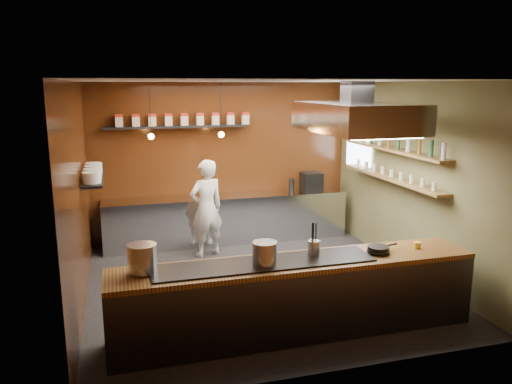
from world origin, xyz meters
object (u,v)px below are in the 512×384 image
object	(u,v)px
stockpot_large	(142,258)
espresso_machine	(311,182)
extractor_hood	(356,117)
chef	(206,208)
stockpot_small	(265,253)

from	to	relation	value
stockpot_large	espresso_machine	size ratio (longest dim) A/B	0.84
extractor_hood	chef	xyz separation A→B (m)	(-1.83, 1.89, -1.65)
chef	extractor_hood	bearing A→B (deg)	115.98
extractor_hood	chef	bearing A→B (deg)	134.03
stockpot_small	espresso_machine	world-z (taller)	espresso_machine
chef	stockpot_small	bearing A→B (deg)	73.91
extractor_hood	espresso_machine	world-z (taller)	extractor_hood
stockpot_small	extractor_hood	bearing A→B (deg)	36.44
extractor_hood	stockpot_small	world-z (taller)	extractor_hood
extractor_hood	stockpot_large	world-z (taller)	extractor_hood
stockpot_small	espresso_machine	size ratio (longest dim) A/B	0.76
extractor_hood	chef	distance (m)	3.10
espresso_machine	extractor_hood	bearing A→B (deg)	-98.13
stockpot_large	stockpot_small	bearing A→B (deg)	-6.47
espresso_machine	chef	xyz separation A→B (m)	(-2.19, -0.61, -0.24)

